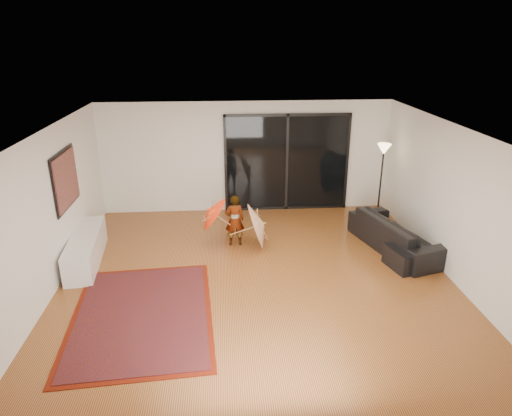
{
  "coord_description": "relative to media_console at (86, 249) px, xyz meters",
  "views": [
    {
      "loc": [
        -0.56,
        -7.27,
        4.17
      ],
      "look_at": [
        0.03,
        0.7,
        1.1
      ],
      "focal_mm": 32.0,
      "sensor_mm": 36.0,
      "label": 1
    }
  ],
  "objects": [
    {
      "name": "floor",
      "position": [
        3.25,
        -0.89,
        -0.28
      ],
      "size": [
        7.0,
        7.0,
        0.0
      ],
      "primitive_type": "plane",
      "color": "#A65F2D",
      "rests_on": "ground"
    },
    {
      "name": "parasol_white",
      "position": [
        3.5,
        0.42,
        0.22
      ],
      "size": [
        0.53,
        0.98,
        0.99
      ],
      "rotation": [
        0.0,
        1.25,
        0.0
      ],
      "color": "silver",
      "rests_on": "floor"
    },
    {
      "name": "wall_left",
      "position": [
        -0.25,
        -0.89,
        1.07
      ],
      "size": [
        0.0,
        7.0,
        7.0
      ],
      "primitive_type": "plane",
      "rotation": [
        1.57,
        0.0,
        1.57
      ],
      "color": "silver",
      "rests_on": "floor"
    },
    {
      "name": "sliding_door",
      "position": [
        4.25,
        2.58,
        0.92
      ],
      "size": [
        3.06,
        0.07,
        2.4
      ],
      "color": "black",
      "rests_on": "wall_back"
    },
    {
      "name": "media_console",
      "position": [
        0.0,
        0.0,
        0.0
      ],
      "size": [
        0.7,
        2.05,
        0.56
      ],
      "primitive_type": "cube",
      "rotation": [
        0.0,
        0.0,
        0.1
      ],
      "color": "white",
      "rests_on": "floor"
    },
    {
      "name": "wall_front",
      "position": [
        3.25,
        -4.39,
        1.07
      ],
      "size": [
        7.0,
        0.0,
        7.0
      ],
      "primitive_type": "plane",
      "rotation": [
        -1.57,
        0.0,
        0.0
      ],
      "color": "silver",
      "rests_on": "floor"
    },
    {
      "name": "speaker",
      "position": [
        0.0,
        -0.42,
        -0.13
      ],
      "size": [
        0.34,
        0.34,
        0.29
      ],
      "primitive_type": "cube",
      "rotation": [
        0.0,
        0.0,
        0.41
      ],
      "color": "#424244",
      "rests_on": "floor"
    },
    {
      "name": "wall_right",
      "position": [
        6.75,
        -0.89,
        1.07
      ],
      "size": [
        0.0,
        7.0,
        7.0
      ],
      "primitive_type": "plane",
      "rotation": [
        1.57,
        0.0,
        -1.57
      ],
      "color": "silver",
      "rests_on": "floor"
    },
    {
      "name": "persian_rug",
      "position": [
        1.35,
        -1.92,
        -0.27
      ],
      "size": [
        2.38,
        3.19,
        0.02
      ],
      "rotation": [
        0.0,
        0.0,
        0.07
      ],
      "color": "#5F1508",
      "rests_on": "floor"
    },
    {
      "name": "parasol_orange",
      "position": [
        2.35,
        0.52,
        0.45
      ],
      "size": [
        0.59,
        0.76,
        0.85
      ],
      "rotation": [
        0.0,
        -0.92,
        0.0
      ],
      "color": "#FF330D",
      "rests_on": "child"
    },
    {
      "name": "child",
      "position": [
        2.9,
        0.57,
        0.27
      ],
      "size": [
        0.42,
        0.29,
        1.1
      ],
      "primitive_type": "imported",
      "rotation": [
        0.0,
        0.0,
        3.2
      ],
      "color": "#999999",
      "rests_on": "floor"
    },
    {
      "name": "ceiling",
      "position": [
        3.25,
        -0.89,
        2.42
      ],
      "size": [
        7.0,
        7.0,
        0.0
      ],
      "primitive_type": "plane",
      "rotation": [
        3.14,
        0.0,
        0.0
      ],
      "color": "white",
      "rests_on": "wall_back"
    },
    {
      "name": "wall_back",
      "position": [
        3.25,
        2.61,
        1.07
      ],
      "size": [
        7.0,
        0.0,
        7.0
      ],
      "primitive_type": "plane",
      "rotation": [
        1.57,
        0.0,
        0.0
      ],
      "color": "silver",
      "rests_on": "floor"
    },
    {
      "name": "floor_lamp",
      "position": [
        6.35,
        1.74,
        1.16
      ],
      "size": [
        0.31,
        0.31,
        1.83
      ],
      "color": "black",
      "rests_on": "floor"
    },
    {
      "name": "sofa",
      "position": [
        6.2,
        0.11,
        0.06
      ],
      "size": [
        1.51,
        2.48,
        0.68
      ],
      "primitive_type": "imported",
      "rotation": [
        0.0,
        0.0,
        1.85
      ],
      "color": "black",
      "rests_on": "floor"
    },
    {
      "name": "ottoman",
      "position": [
        6.14,
        -0.67,
        -0.08
      ],
      "size": [
        0.84,
        0.84,
        0.39
      ],
      "primitive_type": "cube",
      "rotation": [
        0.0,
        0.0,
        0.25
      ],
      "color": "black",
      "rests_on": "floor"
    },
    {
      "name": "painting",
      "position": [
        -0.21,
        0.11,
        1.37
      ],
      "size": [
        0.04,
        1.28,
        1.08
      ],
      "color": "black",
      "rests_on": "wall_left"
    }
  ]
}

